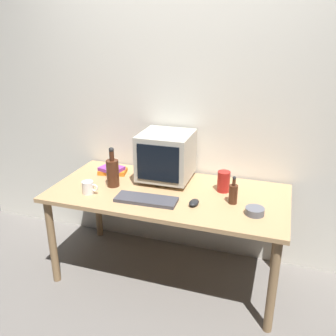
% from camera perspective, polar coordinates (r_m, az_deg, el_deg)
% --- Properties ---
extents(ground_plane, '(6.00, 6.00, 0.00)m').
position_cam_1_polar(ground_plane, '(2.96, -0.00, -16.28)').
color(ground_plane, slate).
extents(back_wall, '(4.00, 0.08, 2.50)m').
position_cam_1_polar(back_wall, '(2.84, 2.98, 10.03)').
color(back_wall, silver).
rests_on(back_wall, ground).
extents(desk, '(1.69, 0.80, 0.71)m').
position_cam_1_polar(desk, '(2.62, -0.00, -5.23)').
color(desk, tan).
rests_on(desk, ground).
extents(crt_monitor, '(0.38, 0.39, 0.37)m').
position_cam_1_polar(crt_monitor, '(2.71, -0.30, 1.92)').
color(crt_monitor, '#B2AD9E').
rests_on(crt_monitor, desk).
extents(keyboard, '(0.43, 0.17, 0.02)m').
position_cam_1_polar(keyboard, '(2.45, -3.46, -5.00)').
color(keyboard, '#3F3F47').
rests_on(keyboard, desk).
extents(computer_mouse, '(0.07, 0.11, 0.04)m').
position_cam_1_polar(computer_mouse, '(2.39, 4.14, -5.49)').
color(computer_mouse, black).
rests_on(computer_mouse, desk).
extents(bottle_tall, '(0.09, 0.09, 0.30)m').
position_cam_1_polar(bottle_tall, '(2.66, -8.75, -0.60)').
color(bottle_tall, '#472314').
rests_on(bottle_tall, desk).
extents(bottle_short, '(0.06, 0.06, 0.19)m').
position_cam_1_polar(bottle_short, '(2.43, 10.28, -3.95)').
color(bottle_short, '#472314').
rests_on(bottle_short, desk).
extents(book_stack, '(0.24, 0.19, 0.06)m').
position_cam_1_polar(book_stack, '(2.92, -8.82, -0.35)').
color(book_stack, orange).
rests_on(book_stack, desk).
extents(mug, '(0.12, 0.08, 0.09)m').
position_cam_1_polar(mug, '(2.60, -12.51, -3.02)').
color(mug, white).
rests_on(mug, desk).
extents(cd_spindle, '(0.12, 0.12, 0.04)m').
position_cam_1_polar(cd_spindle, '(2.34, 13.57, -6.66)').
color(cd_spindle, '#595B66').
rests_on(cd_spindle, desk).
extents(metal_canister, '(0.09, 0.09, 0.15)m').
position_cam_1_polar(metal_canister, '(2.59, 8.79, -2.12)').
color(metal_canister, '#A51E19').
rests_on(metal_canister, desk).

